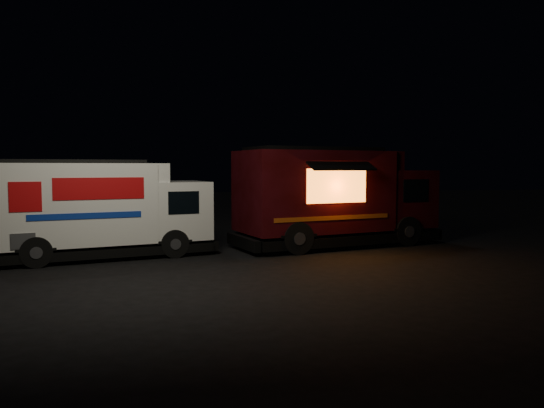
{
  "coord_description": "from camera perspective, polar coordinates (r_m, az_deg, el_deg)",
  "views": [
    {
      "loc": [
        -1.5,
        -14.87,
        2.59
      ],
      "look_at": [
        1.3,
        2.0,
        1.39
      ],
      "focal_mm": 35.0,
      "sensor_mm": 36.0,
      "label": 1
    }
  ],
  "objects": [
    {
      "name": "ground",
      "position": [
        15.17,
        -3.62,
        -5.83
      ],
      "size": [
        80.0,
        80.0,
        0.0
      ],
      "primitive_type": "plane",
      "color": "black",
      "rests_on": "ground"
    },
    {
      "name": "white_truck",
      "position": [
        15.91,
        -17.45,
        -0.49
      ],
      "size": [
        6.49,
        3.66,
        2.79
      ],
      "primitive_type": null,
      "rotation": [
        0.0,
        0.0,
        0.27
      ],
      "color": "silver",
      "rests_on": "ground"
    },
    {
      "name": "red_truck",
      "position": [
        17.62,
        7.03,
        0.78
      ],
      "size": [
        7.34,
        4.3,
        3.22
      ],
      "primitive_type": null,
      "rotation": [
        0.0,
        0.0,
        0.27
      ],
      "color": "#3C0A11",
      "rests_on": "ground"
    }
  ]
}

